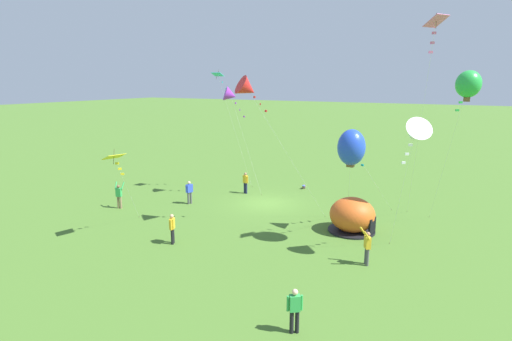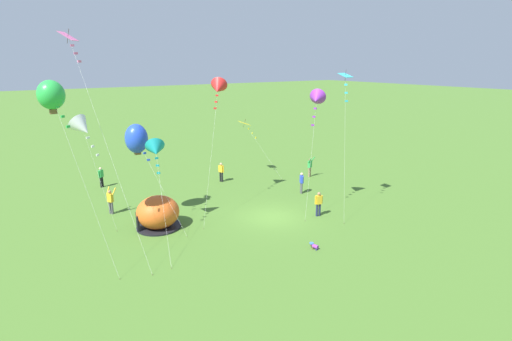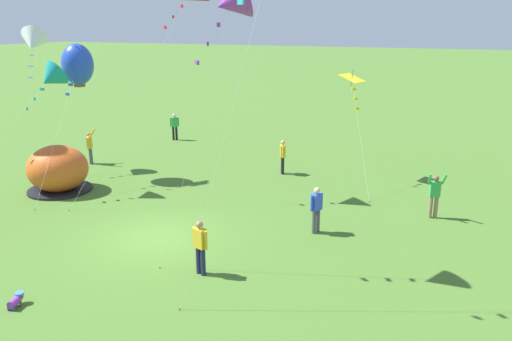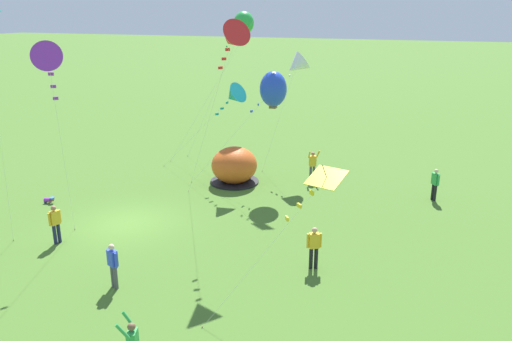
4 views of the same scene
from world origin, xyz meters
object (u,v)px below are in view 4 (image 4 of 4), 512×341
(kite_purple, at_px, (48,59))
(kite_yellow, at_px, (321,183))
(popup_tent, at_px, (234,166))
(kite_blue, at_px, (273,89))
(person_strolling, at_px, (435,183))
(kite_teal, at_px, (233,96))
(kite_white, at_px, (296,65))
(kite_green, at_px, (244,23))
(person_with_toddler, at_px, (314,246))
(person_center_field, at_px, (55,222))
(person_near_tent, at_px, (113,264))
(person_far_back, at_px, (313,164))
(kite_red, at_px, (232,38))
(toddler_crawling, at_px, (49,200))

(kite_purple, bearing_deg, kite_yellow, 84.35)
(kite_yellow, bearing_deg, popup_tent, -146.85)
(popup_tent, relative_size, kite_blue, 0.44)
(kite_purple, xyz_separation_m, kite_yellow, (1.04, 10.47, -3.20))
(person_strolling, height_order, kite_yellow, kite_yellow)
(kite_teal, height_order, kite_blue, kite_blue)
(kite_teal, bearing_deg, kite_white, 144.63)
(kite_yellow, bearing_deg, kite_green, -152.14)
(person_with_toddler, height_order, person_center_field, same)
(person_near_tent, xyz_separation_m, kite_yellow, (-0.64, 7.25, 3.69))
(kite_yellow, relative_size, kite_green, 0.55)
(person_far_back, height_order, kite_purple, kite_purple)
(person_far_back, height_order, kite_teal, kite_teal)
(person_strolling, height_order, kite_blue, kite_blue)
(popup_tent, bearing_deg, person_strolling, 94.65)
(person_with_toddler, distance_m, kite_white, 13.52)
(person_strolling, bearing_deg, kite_red, -51.66)
(person_far_back, relative_size, person_center_field, 1.10)
(toddler_crawling, xyz_separation_m, kite_yellow, (5.19, 15.28, 4.48))
(person_strolling, relative_size, kite_yellow, 0.33)
(person_with_toddler, bearing_deg, kite_green, -149.48)
(person_center_field, xyz_separation_m, kite_blue, (-10.14, 6.41, 4.50))
(person_center_field, height_order, kite_blue, kite_blue)
(kite_red, distance_m, kite_green, 11.84)
(kite_blue, xyz_separation_m, kite_white, (-3.11, 0.39, 0.95))
(kite_purple, distance_m, kite_green, 15.85)
(kite_purple, height_order, kite_yellow, kite_purple)
(toddler_crawling, xyz_separation_m, kite_teal, (-6.08, 7.88, 4.89))
(person_center_field, bearing_deg, kite_white, 152.81)
(person_far_back, xyz_separation_m, kite_white, (-1.56, -1.56, 5.42))
(kite_red, bearing_deg, person_strolling, 128.34)
(toddler_crawling, xyz_separation_m, kite_green, (-11.59, 6.40, 8.53))
(person_with_toddler, height_order, kite_red, kite_red)
(kite_purple, relative_size, kite_white, 1.18)
(person_with_toddler, relative_size, person_strolling, 1.00)
(person_strolling, relative_size, kite_blue, 0.27)
(person_near_tent, distance_m, kite_white, 16.57)
(person_center_field, relative_size, kite_blue, 0.27)
(popup_tent, bearing_deg, kite_blue, 97.95)
(toddler_crawling, relative_size, person_near_tent, 0.32)
(person_near_tent, relative_size, person_strolling, 1.00)
(person_far_back, distance_m, kite_red, 10.86)
(kite_green, bearing_deg, person_strolling, 69.99)
(person_center_field, bearing_deg, person_far_back, 144.41)
(person_with_toddler, xyz_separation_m, kite_green, (-13.64, -8.04, 7.75))
(person_with_toddler, bearing_deg, person_strolling, 155.04)
(kite_yellow, bearing_deg, person_near_tent, -84.97)
(person_far_back, distance_m, kite_teal, 6.11)
(person_center_field, xyz_separation_m, kite_green, (-15.20, 2.80, 7.75))
(person_far_back, height_order, person_center_field, person_far_back)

